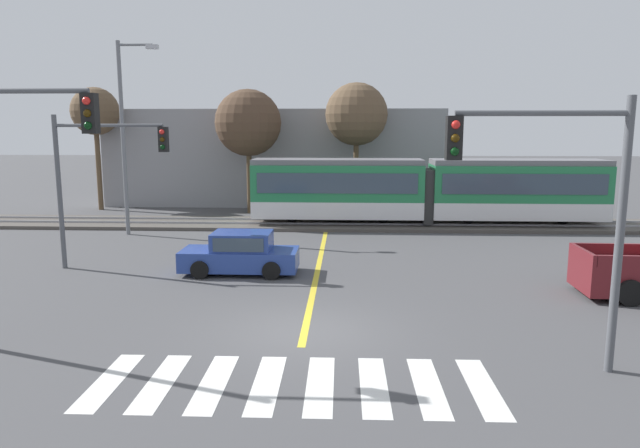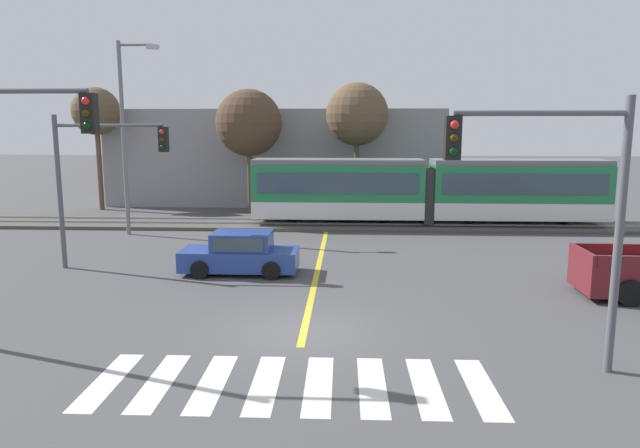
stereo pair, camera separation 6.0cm
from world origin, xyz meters
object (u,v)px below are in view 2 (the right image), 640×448
object	(u,v)px
traffic_light_near_right	(560,191)
street_lamp_west	(126,128)
traffic_light_mid_left	(97,166)
bare_tree_east	(357,115)
light_rail_tram	(427,189)
bare_tree_west	(249,123)
bare_tree_far_west	(96,112)
sedan_crossing	(240,254)

from	to	relation	value
traffic_light_near_right	street_lamp_west	world-z (taller)	street_lamp_west
traffic_light_mid_left	bare_tree_east	world-z (taller)	bare_tree_east
light_rail_tram	bare_tree_west	world-z (taller)	bare_tree_west
bare_tree_far_west	bare_tree_west	bearing A→B (deg)	-6.07
sedan_crossing	bare_tree_west	distance (m)	15.94
traffic_light_near_right	bare_tree_far_west	distance (m)	31.74
street_lamp_west	bare_tree_west	size ratio (longest dim) A/B	1.23
bare_tree_far_west	bare_tree_east	size ratio (longest dim) A/B	0.98
sedan_crossing	bare_tree_east	size ratio (longest dim) A/B	0.53
traffic_light_near_right	street_lamp_west	size ratio (longest dim) A/B	0.63
sedan_crossing	street_lamp_west	world-z (taller)	street_lamp_west
light_rail_tram	bare_tree_east	xyz separation A→B (m)	(-3.69, 4.94, 4.00)
light_rail_tram	bare_tree_east	bearing A→B (deg)	126.75
bare_tree_far_west	bare_tree_east	bearing A→B (deg)	-2.34
traffic_light_near_right	street_lamp_west	distance (m)	21.70
light_rail_tram	bare_tree_east	world-z (taller)	bare_tree_east
bare_tree_west	bare_tree_far_west	bearing A→B (deg)	173.93
traffic_light_mid_left	traffic_light_near_right	bearing A→B (deg)	-32.21
traffic_light_near_right	bare_tree_east	xyz separation A→B (m)	(-3.88, 23.49, 2.14)
traffic_light_mid_left	bare_tree_far_west	bearing A→B (deg)	113.77
bare_tree_west	light_rail_tram	bearing A→B (deg)	-23.89
traffic_light_mid_left	bare_tree_far_west	distance (m)	17.25
street_lamp_west	bare_tree_east	world-z (taller)	street_lamp_west
sedan_crossing	traffic_light_mid_left	xyz separation A→B (m)	(-5.30, 0.46, 3.13)
light_rail_tram	traffic_light_mid_left	size ratio (longest dim) A/B	3.25
traffic_light_mid_left	bare_tree_west	distance (m)	14.99
traffic_light_near_right	bare_tree_far_west	world-z (taller)	bare_tree_far_west
light_rail_tram	bare_tree_west	bearing A→B (deg)	156.11
bare_tree_west	bare_tree_east	distance (m)	6.63
street_lamp_west	traffic_light_mid_left	bearing A→B (deg)	-77.29
traffic_light_mid_left	street_lamp_west	xyz separation A→B (m)	(-1.57, 6.96, 1.39)
light_rail_tram	sedan_crossing	xyz separation A→B (m)	(-8.07, -10.47, -1.35)
light_rail_tram	street_lamp_west	xyz separation A→B (m)	(-14.94, -3.06, 3.17)
street_lamp_west	bare_tree_far_west	xyz separation A→B (m)	(-5.32, 8.68, 1.01)
sedan_crossing	street_lamp_west	distance (m)	11.07
traffic_light_near_right	bare_tree_east	world-z (taller)	bare_tree_east
traffic_light_near_right	traffic_light_mid_left	world-z (taller)	traffic_light_near_right
sedan_crossing	traffic_light_near_right	world-z (taller)	traffic_light_near_right
street_lamp_west	bare_tree_west	xyz separation A→B (m)	(4.65, 7.62, 0.32)
bare_tree_far_west	bare_tree_west	world-z (taller)	bare_tree_far_west
light_rail_tram	sedan_crossing	bearing A→B (deg)	-127.64
bare_tree_far_west	light_rail_tram	bearing A→B (deg)	-15.50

